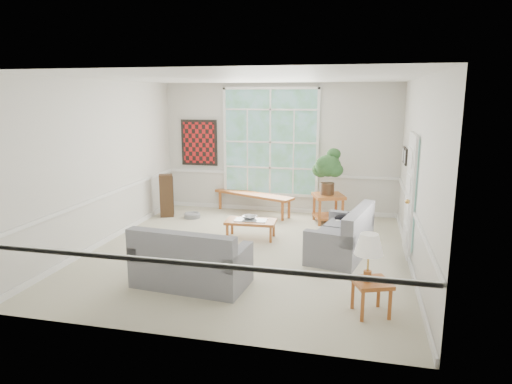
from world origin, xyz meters
The scene contains 24 objects.
floor centered at (0.00, 0.00, -0.01)m, with size 5.50×6.00×0.01m, color #B6B095.
ceiling centered at (0.00, 0.00, 3.00)m, with size 5.50×6.00×0.02m, color white.
wall_back centered at (0.00, 3.00, 1.50)m, with size 5.50×0.02×3.00m, color silver.
wall_front centered at (0.00, -3.00, 1.50)m, with size 5.50×0.02×3.00m, color silver.
wall_left centered at (-2.75, 0.00, 1.50)m, with size 0.02×6.00×3.00m, color silver.
wall_right centered at (2.75, 0.00, 1.50)m, with size 0.02×6.00×3.00m, color silver.
window_back centered at (-0.20, 2.96, 1.65)m, with size 2.30×0.08×2.40m, color white.
entry_door centered at (2.71, 0.60, 1.05)m, with size 0.08×0.90×2.10m, color white.
door_sidelight centered at (2.71, -0.03, 1.15)m, with size 0.08×0.26×1.90m, color white.
wall_art centered at (-1.95, 2.95, 1.60)m, with size 0.90×0.06×1.10m, color maroon.
wall_frame_near centered at (2.71, 1.75, 1.55)m, with size 0.04×0.26×0.32m, color black.
wall_frame_far centered at (2.71, 2.15, 1.55)m, with size 0.04×0.26×0.32m, color black.
loveseat_right centered at (1.59, 0.22, 0.43)m, with size 0.81×1.57×0.85m, color slate.
loveseat_front centered at (-0.46, -1.55, 0.44)m, with size 1.62×0.84×0.88m, color slate.
coffee_table centered at (-0.14, 0.79, 0.18)m, with size 0.96×0.52×0.36m, color #A05423.
pewter_bowl centered at (-0.18, 0.86, 0.40)m, with size 0.32×0.32×0.08m, color #98989D.
window_bench centered at (-0.54, 2.65, 0.24)m, with size 2.03×0.40×0.47m, color #A05423.
end_table centered at (1.23, 2.27, 0.31)m, with size 0.62×0.62×0.62m, color #A05423.
houseplant centered at (1.20, 2.27, 1.13)m, with size 0.59×0.59×1.02m, color #285125, non-canonical shape.
side_table centered at (2.08, -1.92, 0.22)m, with size 0.44×0.44×0.45m, color #A05423.
table_lamp centered at (2.02, -1.95, 0.76)m, with size 0.36×0.36×0.62m, color white, non-canonical shape.
pet_bed centered at (-1.80, 1.95, 0.06)m, with size 0.38×0.38×0.11m, color slate.
floor_speaker centered at (-2.40, 1.94, 0.49)m, with size 0.30×0.24×0.97m, color #3D2716.
cat centered at (1.63, 0.78, 0.52)m, with size 0.35×0.25×0.17m, color black.
Camera 1 is at (1.88, -7.45, 2.72)m, focal length 32.00 mm.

